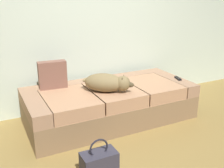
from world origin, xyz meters
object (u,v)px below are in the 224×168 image
at_px(dog_tan, 107,83).
at_px(throw_pillow, 53,75).
at_px(tv_remote, 178,78).
at_px(handbag, 99,164).
at_px(couch, 110,103).

xyz_separation_m(dog_tan, throw_pillow, (-0.55, 0.42, 0.06)).
bearing_deg(throw_pillow, tv_remote, -14.28).
distance_m(throw_pillow, handbag, 1.37).
distance_m(dog_tan, tv_remote, 1.09).
bearing_deg(handbag, dog_tan, 59.90).
bearing_deg(couch, dog_tan, -127.32).
height_order(throw_pillow, handbag, throw_pillow).
bearing_deg(tv_remote, throw_pillow, -177.24).
xyz_separation_m(tv_remote, throw_pillow, (-1.63, 0.42, 0.16)).
distance_m(dog_tan, throw_pillow, 0.69).
relative_size(couch, handbag, 5.62).
bearing_deg(dog_tan, couch, 52.68).
bearing_deg(tv_remote, handbag, -134.53).
relative_size(tv_remote, throw_pillow, 0.44).
height_order(dog_tan, handbag, dog_tan).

